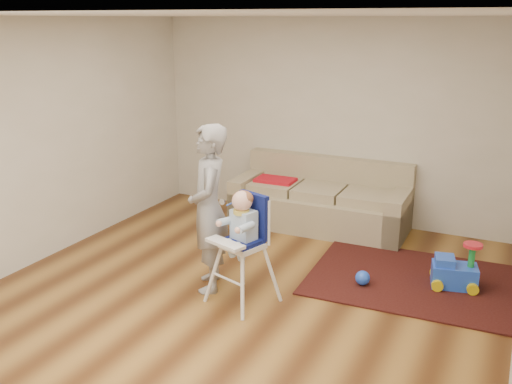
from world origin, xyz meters
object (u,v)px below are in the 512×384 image
at_px(ride_on_toy, 455,264).
at_px(high_chair, 243,249).
at_px(sofa, 320,195).
at_px(side_table, 258,200).
at_px(adult, 209,209).
at_px(toy_ball, 363,278).

distance_m(ride_on_toy, high_chair, 2.21).
bearing_deg(high_chair, sofa, 109.41).
height_order(side_table, ride_on_toy, ride_on_toy).
relative_size(ride_on_toy, adult, 0.29).
height_order(sofa, adult, adult).
height_order(ride_on_toy, adult, adult).
distance_m(sofa, side_table, 0.96).
distance_m(ride_on_toy, toy_ball, 0.95).
relative_size(toy_ball, adult, 0.09).
bearing_deg(side_table, high_chair, -67.70).
xyz_separation_m(sofa, ride_on_toy, (1.87, -1.12, -0.18)).
bearing_deg(side_table, adult, -76.68).
distance_m(ride_on_toy, adult, 2.58).
relative_size(ride_on_toy, high_chair, 0.43).
xyz_separation_m(ride_on_toy, high_chair, (-1.83, -1.21, 0.29)).
distance_m(side_table, toy_ball, 2.50).
bearing_deg(sofa, side_table, 175.12).
xyz_separation_m(side_table, toy_ball, (1.95, -1.56, -0.13)).
height_order(side_table, high_chair, high_chair).
bearing_deg(ride_on_toy, toy_ball, -168.60).
bearing_deg(ride_on_toy, sofa, 136.67).
height_order(toy_ball, adult, adult).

